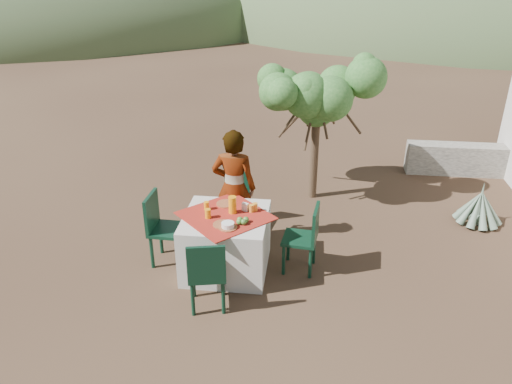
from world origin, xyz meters
TOP-DOWN VIEW (x-y plane):
  - ground at (0.00, 0.00)m, footprint 160.00×160.00m
  - table at (-0.44, -0.07)m, footprint 1.30×1.30m
  - chair_far at (-0.50, 1.06)m, footprint 0.45×0.45m
  - chair_near at (-0.50, -0.91)m, footprint 0.49×0.49m
  - chair_left at (-1.27, -0.01)m, footprint 0.45×0.45m
  - chair_right at (0.55, 0.00)m, footprint 0.46×0.46m
  - person at (-0.43, 0.60)m, footprint 0.61×0.42m
  - shrub_tree at (0.68, 2.19)m, footprint 1.73×1.69m
  - agave at (3.07, 1.54)m, footprint 0.68×0.69m
  - stone_wall at (3.60, 3.40)m, footprint 2.60×0.35m
  - hill_near_left at (-18.00, 30.00)m, footprint 40.00×40.00m
  - hill_near_right at (12.00, 36.00)m, footprint 48.00×48.00m
  - plate_far at (-0.48, 0.22)m, footprint 0.24×0.24m
  - plate_near at (-0.43, -0.31)m, footprint 0.23×0.23m
  - glass_far at (-0.69, 0.05)m, footprint 0.06×0.06m
  - glass_near at (-0.63, -0.16)m, footprint 0.07×0.07m
  - juice_pitcher at (-0.36, 0.00)m, footprint 0.10×0.10m
  - bowl_plate at (-0.35, -0.37)m, footprint 0.22×0.22m
  - white_bowl at (-0.35, -0.37)m, footprint 0.15×0.15m
  - jar_left at (-0.13, 0.05)m, footprint 0.06×0.06m
  - jar_right at (-0.09, 0.09)m, footprint 0.06×0.06m
  - napkin_holder at (-0.21, 0.08)m, footprint 0.09×0.07m
  - fruit_cluster at (-0.20, -0.25)m, footprint 0.14×0.13m

SIDE VIEW (x-z plane):
  - ground at x=0.00m, z-range 0.00..0.00m
  - hill_near_left at x=-18.00m, z-range -8.00..8.00m
  - hill_near_right at x=12.00m, z-range -10.00..10.00m
  - agave at x=3.07m, z-range -0.12..0.61m
  - stone_wall at x=3.60m, z-range 0.00..0.55m
  - table at x=-0.44m, z-range 0.00..0.76m
  - chair_far at x=-0.50m, z-range 0.05..0.87m
  - chair_right at x=0.55m, z-range 0.05..0.94m
  - chair_near at x=-0.50m, z-range 0.05..0.94m
  - chair_left at x=-1.27m, z-range 0.05..1.00m
  - bowl_plate at x=-0.35m, z-range 0.76..0.77m
  - plate_far at x=-0.48m, z-range 0.76..0.78m
  - plate_near at x=-0.43m, z-range 0.76..0.78m
  - fruit_cluster at x=-0.20m, z-range 0.76..0.83m
  - white_bowl at x=-0.35m, z-range 0.77..0.83m
  - jar_left at x=-0.13m, z-range 0.76..0.86m
  - jar_right at x=-0.09m, z-range 0.76..0.86m
  - napkin_holder at x=-0.21m, z-range 0.76..0.86m
  - person at x=-0.43m, z-range 0.00..1.63m
  - glass_far at x=-0.69m, z-range 0.76..0.87m
  - glass_near at x=-0.63m, z-range 0.76..0.88m
  - juice_pitcher at x=-0.36m, z-range 0.76..0.98m
  - shrub_tree at x=0.68m, z-range 0.59..2.62m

